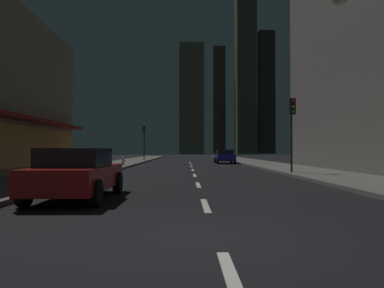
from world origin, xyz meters
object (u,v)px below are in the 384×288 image
car_parked_far (225,156)px  street_lamp_right (364,39)px  car_parked_near (77,173)px  traffic_light_near_right (292,118)px  fire_hydrant_far_left (123,161)px  traffic_light_far_left (144,135)px

car_parked_far → street_lamp_right: (1.78, -25.44, 4.33)m
car_parked_near → car_parked_far: (7.20, 26.74, 0.00)m
traffic_light_near_right → car_parked_near: bearing=-133.4°
car_parked_far → fire_hydrant_far_left: car_parked_far is taller
traffic_light_near_right → street_lamp_right: bearing=-90.8°
car_parked_near → traffic_light_far_left: size_ratio=1.01×
car_parked_near → traffic_light_near_right: bearing=46.6°
car_parked_far → street_lamp_right: bearing=-86.0°
traffic_light_near_right → street_lamp_right: street_lamp_right is taller
fire_hydrant_far_left → traffic_light_near_right: traffic_light_near_right is taller
car_parked_far → traffic_light_far_left: size_ratio=1.01×
car_parked_near → car_parked_far: 27.69m
fire_hydrant_far_left → traffic_light_near_right: (11.40, -10.87, 2.74)m
car_parked_near → fire_hydrant_far_left: size_ratio=6.48×
car_parked_far → traffic_light_far_left: bearing=148.2°
traffic_light_near_right → street_lamp_right: 8.51m
traffic_light_far_left → street_lamp_right: 32.99m
car_parked_near → street_lamp_right: street_lamp_right is taller
car_parked_near → traffic_light_near_right: 13.46m
traffic_light_near_right → traffic_light_far_left: 25.30m
fire_hydrant_far_left → traffic_light_near_right: size_ratio=0.16×
car_parked_far → traffic_light_far_left: traffic_light_far_left is taller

